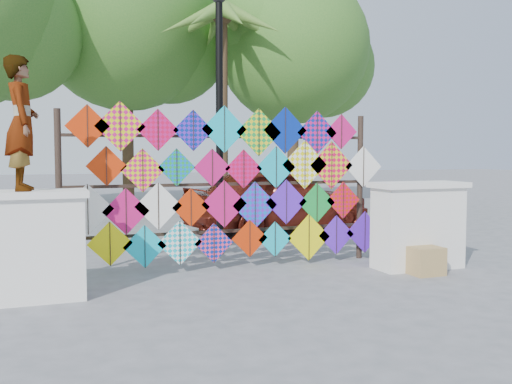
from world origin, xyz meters
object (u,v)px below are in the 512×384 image
sedan (278,199)px  lamppost (219,94)px  kite_rack (233,186)px  vendor_woman (22,123)px

sedan → lamppost: lamppost is taller
sedan → lamppost: size_ratio=0.93×
kite_rack → vendor_woman: vendor_woman is taller
vendor_woman → kite_rack: bearing=-71.6°
kite_rack → lamppost: size_ratio=1.11×
vendor_woman → sedan: bearing=-48.3°
kite_rack → lamppost: 1.95m
lamppost → sedan: bearing=47.9°
kite_rack → sedan: bearing=58.1°
kite_rack → sedan: size_ratio=1.20×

